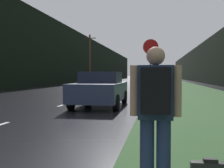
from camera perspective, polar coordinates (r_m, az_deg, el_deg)
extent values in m
cube|color=#33562D|center=(39.60, 12.66, -0.12)|extent=(6.00, 240.00, 0.02)
cube|color=silver|center=(13.56, -8.76, -3.83)|extent=(0.12, 3.00, 0.01)
cube|color=silver|center=(20.31, -2.65, -1.92)|extent=(0.12, 3.00, 0.01)
cube|color=silver|center=(27.19, 0.38, -0.97)|extent=(0.12, 3.00, 0.01)
cube|color=black|center=(51.45, -6.29, 5.01)|extent=(2.00, 140.00, 8.37)
cube|color=black|center=(50.25, 18.86, 4.09)|extent=(2.00, 140.00, 6.78)
cylinder|color=#4C3823|center=(40.22, -4.53, 4.98)|extent=(0.24, 0.24, 7.07)
cube|color=#4C3823|center=(40.50, -4.54, 9.27)|extent=(1.80, 0.10, 0.10)
cylinder|color=slate|center=(12.13, 7.83, 0.73)|extent=(0.07, 0.07, 2.21)
cylinder|color=#B71414|center=(12.19, 7.86, 7.48)|extent=(0.66, 0.02, 0.66)
cylinder|color=navy|center=(3.32, 7.12, -14.24)|extent=(0.16, 0.16, 0.84)
cylinder|color=navy|center=(3.32, 10.42, -14.25)|extent=(0.16, 0.16, 0.84)
cube|color=navy|center=(3.20, 8.83, -1.66)|extent=(0.39, 0.22, 0.61)
sphere|color=tan|center=(3.20, 8.87, 5.65)|extent=(0.21, 0.21, 0.21)
cylinder|color=tan|center=(3.20, 4.52, -1.34)|extent=(0.09, 0.09, 0.57)
cylinder|color=tan|center=(3.20, 13.15, -1.38)|extent=(0.09, 0.09, 0.57)
cube|color=black|center=(2.99, 8.85, -1.32)|extent=(0.31, 0.18, 0.49)
cube|color=black|center=(3.35, 19.39, -14.45)|extent=(0.15, 0.07, 0.04)
cube|color=#2D3856|center=(11.91, -2.40, -1.51)|extent=(1.85, 4.25, 0.73)
cube|color=#1B2134|center=(12.10, -2.20, 1.38)|extent=(1.57, 1.91, 0.47)
cylinder|color=black|center=(10.49, 0.85, -3.80)|extent=(0.20, 0.61, 0.61)
cylinder|color=black|center=(10.88, -8.34, -3.62)|extent=(0.20, 0.61, 0.61)
cylinder|color=black|center=(13.09, 2.53, -2.68)|extent=(0.20, 0.61, 0.61)
cylinder|color=black|center=(13.41, -4.94, -2.58)|extent=(0.20, 0.61, 0.61)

